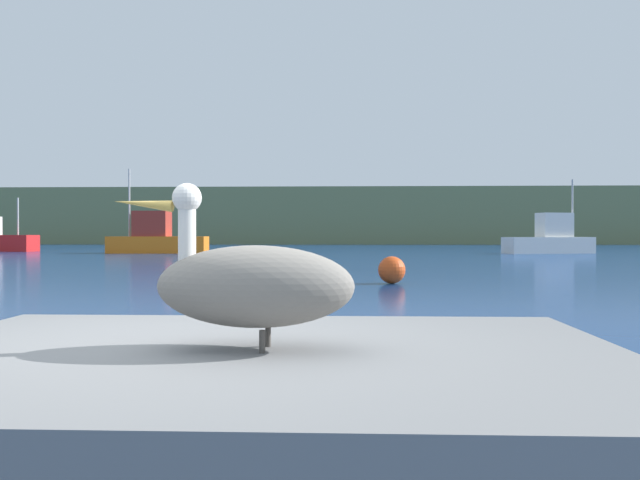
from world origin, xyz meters
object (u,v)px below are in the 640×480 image
(pelican, at_px, (253,284))
(mooring_buoy, at_px, (392,270))
(fishing_boat_white, at_px, (550,240))
(fishing_boat_orange, at_px, (156,238))

(pelican, distance_m, mooring_buoy, 12.69)
(pelican, height_order, fishing_boat_white, fishing_boat_white)
(pelican, distance_m, fishing_boat_white, 39.91)
(pelican, distance_m, fishing_boat_orange, 39.25)
(mooring_buoy, bearing_deg, fishing_boat_white, 64.51)
(fishing_boat_white, bearing_deg, pelican, -125.56)
(fishing_boat_white, bearing_deg, mooring_buoy, -131.22)
(fishing_boat_orange, relative_size, mooring_buoy, 9.31)
(pelican, relative_size, fishing_boat_white, 0.21)
(pelican, height_order, mooring_buoy, pelican)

